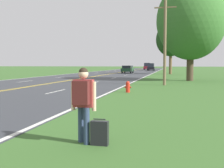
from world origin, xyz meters
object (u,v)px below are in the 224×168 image
(hitchhiker_person, at_px, (83,97))
(suitcase, at_px, (100,133))
(car_maroon_van_mid_near, at_px, (147,66))
(car_black_van_approaching, at_px, (151,67))
(tree_behind_sign, at_px, (191,21))
(car_dark_green_hatchback_nearest, at_px, (128,69))
(tree_mid_treeline, at_px, (171,40))
(fire_hydrant, at_px, (128,87))

(hitchhiker_person, bearing_deg, suitcase, -95.53)
(car_maroon_van_mid_near, bearing_deg, suitcase, 3.07)
(hitchhiker_person, distance_m, car_black_van_approaching, 70.60)
(suitcase, distance_m, tree_behind_sign, 25.99)
(hitchhiker_person, distance_m, car_maroon_van_mid_near, 81.76)
(hitchhiker_person, relative_size, tree_behind_sign, 0.16)
(hitchhiker_person, relative_size, car_dark_green_hatchback_nearest, 0.41)
(car_black_van_approaching, bearing_deg, tree_mid_treeline, 10.42)
(suitcase, bearing_deg, car_dark_green_hatchback_nearest, 8.98)
(suitcase, xyz_separation_m, tree_behind_sign, (3.26, 25.07, 6.05))
(fire_hydrant, height_order, car_dark_green_hatchback_nearest, car_dark_green_hatchback_nearest)
(car_maroon_van_mid_near, bearing_deg, tree_behind_sign, 8.32)
(tree_mid_treeline, bearing_deg, fire_hydrant, -93.84)
(car_dark_green_hatchback_nearest, xyz_separation_m, car_maroon_van_mid_near, (0.84, 32.40, 0.28))
(tree_mid_treeline, bearing_deg, hitchhiker_person, -91.77)
(hitchhiker_person, height_order, tree_behind_sign, tree_behind_sign)
(suitcase, height_order, car_dark_green_hatchback_nearest, car_dark_green_hatchback_nearest)
(tree_mid_treeline, distance_m, car_dark_green_hatchback_nearest, 10.88)
(fire_hydrant, height_order, car_maroon_van_mid_near, car_maroon_van_mid_near)
(car_maroon_van_mid_near, bearing_deg, car_dark_green_hatchback_nearest, -3.00)
(tree_mid_treeline, bearing_deg, car_black_van_approaching, 101.83)
(car_black_van_approaching, height_order, car_maroon_van_mid_near, car_maroon_van_mid_near)
(tree_behind_sign, relative_size, car_black_van_approaching, 2.36)
(car_dark_green_hatchback_nearest, relative_size, car_black_van_approaching, 0.94)
(fire_hydrant, bearing_deg, suitcase, -83.89)
(hitchhiker_person, bearing_deg, car_dark_green_hatchback_nearest, 8.54)
(tree_behind_sign, relative_size, car_maroon_van_mid_near, 2.38)
(suitcase, distance_m, car_dark_green_hatchback_nearest, 49.72)
(hitchhiker_person, relative_size, suitcase, 2.89)
(tree_behind_sign, distance_m, car_dark_green_hatchback_nearest, 26.92)
(tree_behind_sign, bearing_deg, fire_hydrant, -108.31)
(suitcase, xyz_separation_m, fire_hydrant, (-1.23, 11.50, 0.09))
(car_dark_green_hatchback_nearest, height_order, car_black_van_approaching, car_black_van_approaching)
(tree_behind_sign, bearing_deg, hitchhiker_person, -98.29)
(hitchhiker_person, height_order, suitcase, hitchhiker_person)
(tree_mid_treeline, xyz_separation_m, car_dark_green_hatchback_nearest, (-8.36, 4.55, -5.26))
(tree_behind_sign, xyz_separation_m, tree_mid_treeline, (-2.26, 19.55, -0.27))
(car_black_van_approaching, bearing_deg, car_dark_green_hatchback_nearest, -9.24)
(suitcase, xyz_separation_m, car_maroon_van_mid_near, (-6.53, 81.57, 0.81))
(hitchhiker_person, height_order, fire_hydrant, hitchhiker_person)
(car_dark_green_hatchback_nearest, xyz_separation_m, car_black_van_approaching, (2.94, 21.35, 0.22))
(suitcase, distance_m, tree_mid_treeline, 45.00)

